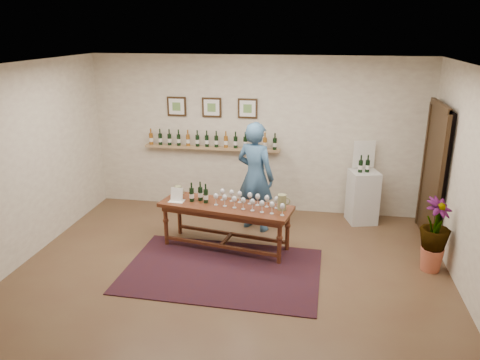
% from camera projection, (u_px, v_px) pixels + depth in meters
% --- Properties ---
extents(ground, '(6.00, 6.00, 0.00)m').
position_uv_depth(ground, '(230.00, 273.00, 6.49)').
color(ground, brown).
rests_on(ground, ground).
extents(room_shell, '(6.00, 6.00, 6.00)m').
position_uv_depth(room_shell, '(380.00, 166.00, 7.54)').
color(room_shell, beige).
rests_on(room_shell, ground).
extents(rug, '(2.74, 1.86, 0.01)m').
position_uv_depth(rug, '(222.00, 270.00, 6.54)').
color(rug, '#4C180D').
rests_on(rug, ground).
extents(tasting_table, '(2.08, 0.98, 0.71)m').
position_uv_depth(tasting_table, '(226.00, 211.00, 7.05)').
color(tasting_table, '#3E210F').
rests_on(tasting_table, ground).
extents(table_glasses, '(1.41, 0.62, 0.19)m').
position_uv_depth(table_glasses, '(246.00, 201.00, 6.92)').
color(table_glasses, silver).
rests_on(table_glasses, tasting_table).
extents(table_bottles, '(0.28, 0.17, 0.28)m').
position_uv_depth(table_bottles, '(199.00, 192.00, 7.12)').
color(table_bottles, black).
rests_on(table_bottles, tasting_table).
extents(pitcher_left, '(0.16, 0.16, 0.20)m').
position_uv_depth(pitcher_left, '(178.00, 192.00, 7.24)').
color(pitcher_left, olive).
rests_on(pitcher_left, tasting_table).
extents(pitcher_right, '(0.19, 0.19, 0.23)m').
position_uv_depth(pitcher_right, '(282.00, 202.00, 6.79)').
color(pitcher_right, olive).
rests_on(pitcher_right, tasting_table).
extents(menu_card, '(0.23, 0.17, 0.21)m').
position_uv_depth(menu_card, '(177.00, 194.00, 7.14)').
color(menu_card, white).
rests_on(menu_card, tasting_table).
extents(display_pedestal, '(0.56, 0.56, 0.91)m').
position_uv_depth(display_pedestal, '(363.00, 197.00, 8.07)').
color(display_pedestal, silver).
rests_on(display_pedestal, ground).
extents(pedestal_bottles, '(0.28, 0.14, 0.27)m').
position_uv_depth(pedestal_bottles, '(364.00, 164.00, 7.85)').
color(pedestal_bottles, black).
rests_on(pedestal_bottles, display_pedestal).
extents(info_sign, '(0.37, 0.12, 0.52)m').
position_uv_depth(info_sign, '(364.00, 154.00, 8.00)').
color(info_sign, white).
rests_on(info_sign, display_pedestal).
extents(potted_plant, '(0.68, 0.68, 0.91)m').
position_uv_depth(potted_plant, '(435.00, 235.00, 6.41)').
color(potted_plant, '#B8593D').
rests_on(potted_plant, ground).
extents(person, '(0.79, 0.67, 1.83)m').
position_uv_depth(person, '(255.00, 177.00, 7.65)').
color(person, '#315475').
rests_on(person, ground).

